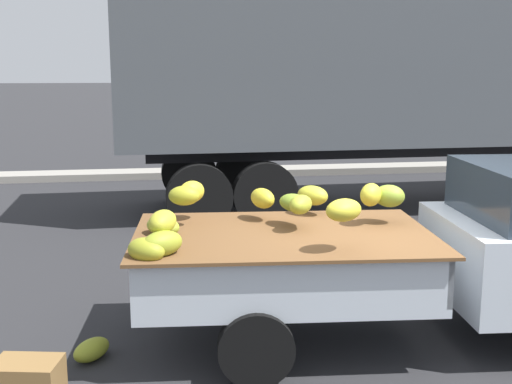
# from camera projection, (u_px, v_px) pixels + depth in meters

# --- Properties ---
(ground) EXTENTS (220.00, 220.00, 0.00)m
(ground) POSITION_uv_depth(u_px,v_px,m) (396.00, 347.00, 6.08)
(ground) COLOR #28282B
(curb_strip) EXTENTS (80.00, 0.80, 0.16)m
(curb_strip) POSITION_uv_depth(u_px,v_px,m) (249.00, 171.00, 15.83)
(curb_strip) COLOR gray
(curb_strip) RESTS_ON ground
(pickup_truck) EXTENTS (5.00, 2.15, 1.70)m
(pickup_truck) POSITION_uv_depth(u_px,v_px,m) (480.00, 249.00, 6.15)
(pickup_truck) COLOR silver
(pickup_truck) RESTS_ON ground
(semi_trailer) EXTENTS (12.05, 2.85, 3.95)m
(semi_trailer) POSITION_uv_depth(u_px,v_px,m) (440.00, 70.00, 11.96)
(semi_trailer) COLOR #4C5156
(semi_trailer) RESTS_ON ground
(fallen_banana_bunch_near_tailgate) EXTENTS (0.42, 0.45, 0.19)m
(fallen_banana_bunch_near_tailgate) POSITION_uv_depth(u_px,v_px,m) (92.00, 350.00, 5.79)
(fallen_banana_bunch_near_tailgate) COLOR #9BA42B
(fallen_banana_bunch_near_tailgate) RESTS_ON ground
(produce_crate) EXTENTS (0.58, 0.46, 0.31)m
(produce_crate) POSITION_uv_depth(u_px,v_px,m) (27.00, 380.00, 5.11)
(produce_crate) COLOR olive
(produce_crate) RESTS_ON ground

